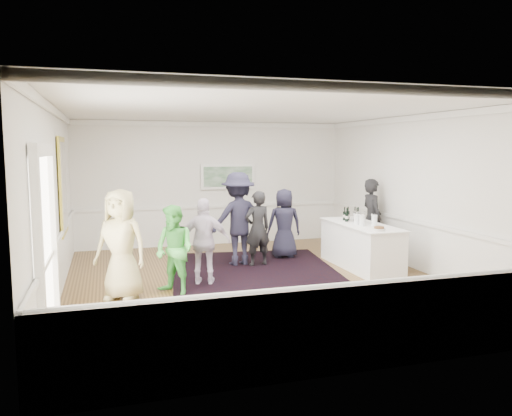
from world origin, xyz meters
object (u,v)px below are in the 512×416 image
object	(u,v)px
serving_table	(361,246)
guest_navy	(284,223)
guest_green	(174,250)
guest_dark_a	(238,219)
ice_bucket	(359,218)
guest_dark_b	(258,229)
guest_tan	(121,245)
bartender	(372,218)
nut_bowl	(379,229)
guest_lilac	(205,242)

from	to	relation	value
serving_table	guest_navy	bearing A→B (deg)	131.97
guest_green	guest_dark_a	world-z (taller)	guest_dark_a
ice_bucket	guest_dark_b	bearing A→B (deg)	163.20
ice_bucket	guest_tan	bearing A→B (deg)	-168.39
bartender	guest_tan	xyz separation A→B (m)	(-5.67, -1.76, 0.02)
bartender	nut_bowl	xyz separation A→B (m)	(-0.85, -1.76, 0.06)
serving_table	bartender	size ratio (longest dim) A/B	1.27
guest_green	guest_lilac	bearing A→B (deg)	86.48
guest_navy	guest_green	bearing A→B (deg)	44.98
guest_green	nut_bowl	size ratio (longest dim) A/B	6.69
bartender	guest_tan	world-z (taller)	guest_tan
guest_green	guest_navy	distance (m)	3.55
bartender	nut_bowl	world-z (taller)	bartender
guest_dark_a	guest_lilac	bearing A→B (deg)	46.94
guest_dark_a	guest_navy	size ratio (longest dim) A/B	1.25
guest_dark_a	serving_table	bearing A→B (deg)	151.56
nut_bowl	guest_dark_b	bearing A→B (deg)	139.96
guest_tan	guest_navy	world-z (taller)	guest_tan
guest_dark_b	guest_navy	distance (m)	1.01
guest_dark_b	ice_bucket	xyz separation A→B (m)	(2.07, -0.62, 0.24)
guest_dark_b	nut_bowl	xyz separation A→B (m)	(1.95, -1.64, 0.16)
guest_dark_b	ice_bucket	world-z (taller)	guest_dark_b
guest_navy	ice_bucket	distance (m)	1.76
guest_dark_b	guest_navy	size ratio (longest dim) A/B	1.01
guest_lilac	ice_bucket	xyz separation A→B (m)	(3.43, 0.51, 0.24)
guest_green	guest_lilac	xyz separation A→B (m)	(0.61, 0.45, 0.03)
serving_table	guest_dark_a	bearing A→B (deg)	158.08
guest_green	guest_navy	bearing A→B (deg)	87.91
guest_dark_a	guest_dark_b	distance (m)	0.47
guest_tan	guest_dark_b	world-z (taller)	guest_tan
guest_tan	guest_lilac	world-z (taller)	guest_tan
guest_navy	serving_table	bearing A→B (deg)	138.99
guest_lilac	ice_bucket	distance (m)	3.47
guest_lilac	guest_navy	bearing A→B (deg)	-125.42
guest_tan	nut_bowl	xyz separation A→B (m)	(4.81, -0.00, 0.04)
guest_green	guest_tan	bearing A→B (deg)	-126.77
serving_table	guest_lilac	bearing A→B (deg)	-173.95
guest_lilac	nut_bowl	distance (m)	3.36
serving_table	ice_bucket	xyz separation A→B (m)	(0.02, 0.15, 0.58)
nut_bowl	serving_table	bearing A→B (deg)	83.77
bartender	guest_dark_b	xyz separation A→B (m)	(-2.80, -0.12, -0.10)
serving_table	guest_tan	world-z (taller)	guest_tan
guest_navy	guest_dark_b	bearing A→B (deg)	42.98
guest_dark_b	nut_bowl	distance (m)	2.55
bartender	guest_lilac	distance (m)	4.35
guest_navy	guest_lilac	bearing A→B (deg)	45.37
guest_tan	serving_table	bearing A→B (deg)	40.12
serving_table	guest_green	size ratio (longest dim) A/B	1.49
bartender	serving_table	bearing A→B (deg)	141.62
bartender	guest_green	distance (m)	5.08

